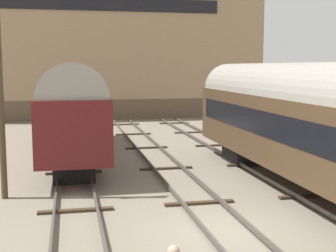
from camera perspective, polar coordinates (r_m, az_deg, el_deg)
name	(u,v)px	position (r m, az deg, el deg)	size (l,w,h in m)	color
ground_plane	(226,232)	(14.67, 7.12, -12.75)	(200.00, 200.00, 0.00)	slate
track_left	(77,239)	(13.89, -10.99, -13.37)	(2.60, 60.00, 0.26)	#4C4742
track_middle	(226,228)	(14.62, 7.13, -12.23)	(2.60, 60.00, 0.26)	#4C4742
train_car_brown	(302,119)	(19.30, 15.98, 0.87)	(2.91, 18.24, 5.17)	black
train_car_maroon	(72,105)	(26.31, -11.66, 2.54)	(3.13, 15.91, 5.17)	black
warehouse_building	(94,22)	(51.09, -9.03, 12.44)	(32.55, 13.62, 19.42)	brown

